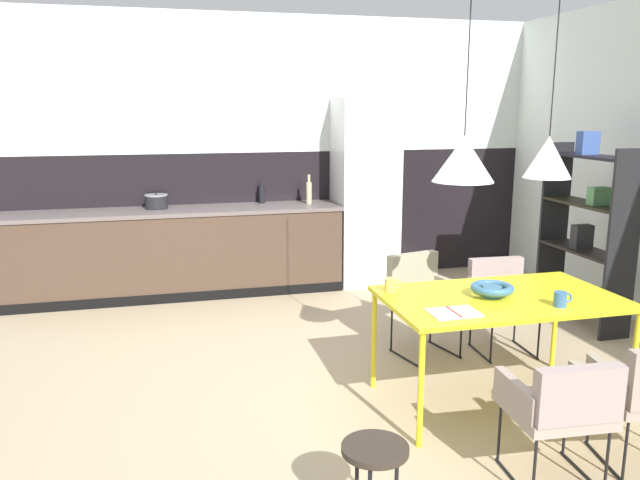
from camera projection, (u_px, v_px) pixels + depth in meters
ground_plane at (383, 421)px, 3.96m from camera, size 9.28×9.28×0.00m
back_wall_splashback_dark at (280, 216)px, 7.13m from camera, size 6.11×0.12×1.47m
back_wall_panel_upper at (278, 84)px, 6.83m from camera, size 6.11×0.12×1.47m
kitchen_counter at (177, 252)px, 6.57m from camera, size 3.49×0.63×0.92m
refrigerator_column at (365, 192)px, 6.95m from camera, size 0.66×0.60×2.06m
dining_table at (500, 303)px, 4.09m from camera, size 1.53×0.90×0.74m
armchair_near_window at (502, 291)px, 5.04m from camera, size 0.51×0.50×0.74m
armchair_corner_seat at (421, 291)px, 4.99m from camera, size 0.58×0.57×0.80m
armchair_far_side at (562, 402)px, 3.19m from camera, size 0.52×0.50×0.72m
fruit_bowl at (492, 289)px, 4.05m from camera, size 0.28×0.28×0.09m
open_book at (454, 313)px, 3.73m from camera, size 0.29×0.21×0.02m
mug_dark_espresso at (561, 299)px, 3.85m from camera, size 0.12×0.08×0.09m
mug_short_terracotta at (391, 285)px, 4.15m from camera, size 0.12×0.07×0.10m
cooking_pot at (156, 202)px, 6.49m from camera, size 0.24×0.24×0.17m
bottle_spice_small at (309, 192)px, 6.81m from camera, size 0.06×0.06×0.32m
bottle_vinegar_dark at (262, 194)px, 6.86m from camera, size 0.06×0.06×0.25m
side_stool at (375, 455)px, 2.86m from camera, size 0.31×0.31×0.43m
open_shelf_unit at (587, 228)px, 5.63m from camera, size 0.30×0.99×1.75m
pendant_lamp_over_table_near at (464, 159)px, 3.83m from camera, size 0.38×0.38×1.39m
pendant_lamp_over_table_far at (548, 157)px, 4.01m from camera, size 0.30×0.30×1.38m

